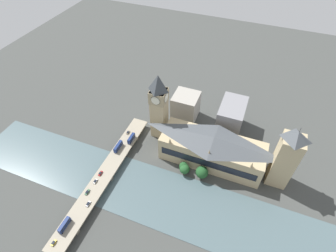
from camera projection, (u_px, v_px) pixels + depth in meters
The scene contains 20 objects.
ground_plane at pixel (195, 173), 211.52m from camera, with size 600.00×600.00×0.00m, color #424442.
river_water at pixel (183, 205), 191.69m from camera, with size 48.50×360.00×0.30m, color #4C6066.
parliament_hall at pixel (212, 149), 210.58m from camera, with size 28.88×82.31×28.51m.
clock_tower at pixel (159, 105), 217.94m from camera, with size 13.58×13.58×63.80m.
victoria_tower at pixel (286, 158), 187.76m from camera, with size 14.96×14.96×58.65m.
road_bridge at pixel (105, 174), 204.96m from camera, with size 129.00×13.77×5.79m.
double_decker_bus_lead at pixel (131, 138), 226.50m from camera, with size 10.40×2.50×4.82m.
double_decker_bus_mid at pixel (118, 146), 220.15m from camera, with size 11.51×2.63×4.66m.
double_decker_bus_rear at pixel (64, 225), 172.72m from camera, with size 10.95×2.56×4.78m.
car_northbound_lead at pixel (95, 181), 198.42m from camera, with size 4.33×1.84×1.36m.
car_northbound_mid at pixel (128, 132), 234.06m from camera, with size 4.04×1.84×1.34m.
car_northbound_tail at pixel (87, 192), 191.96m from camera, with size 4.75×1.76×1.38m.
car_southbound_lead at pixel (54, 243), 166.50m from camera, with size 4.13×1.79×1.45m.
car_southbound_mid at pixel (88, 204), 185.39m from camera, with size 4.47×1.85×1.33m.
car_southbound_tail at pixel (100, 173), 203.43m from camera, with size 4.54×1.79×1.39m.
city_block_west at pixel (231, 118), 235.82m from camera, with size 33.73×21.38×29.11m.
city_block_center at pixel (186, 106), 248.78m from camera, with size 23.03×22.97×26.06m.
tree_embankment_near at pixel (202, 172), 203.36m from camera, with size 9.85×9.85×12.07m.
tree_embankment_mid at pixel (185, 169), 207.08m from camera, with size 8.11×8.11×9.88m.
tree_embankment_far at pixel (184, 166), 208.34m from camera, with size 7.15×7.15×9.89m.
Camera 1 is at (-120.76, -24.09, 177.44)m, focal length 28.00 mm.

